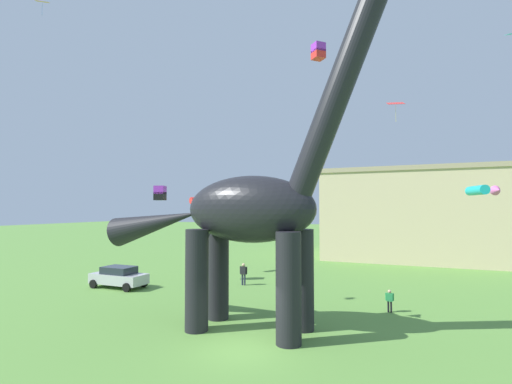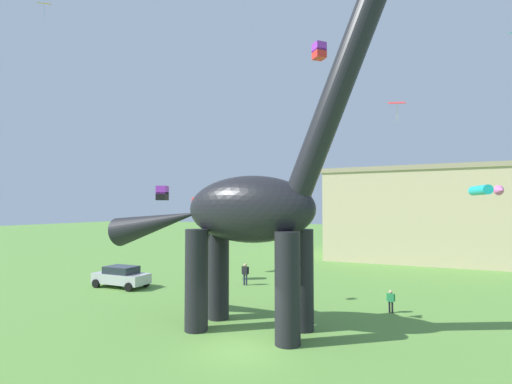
% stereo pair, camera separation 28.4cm
% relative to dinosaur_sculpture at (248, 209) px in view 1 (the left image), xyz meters
% --- Properties ---
extents(ground_plane, '(240.00, 240.00, 0.00)m').
position_rel_dinosaur_sculpture_xyz_m(ground_plane, '(0.72, -2.39, -5.82)').
color(ground_plane, '#5B8E3D').
extents(dinosaur_sculpture, '(15.39, 3.26, 16.09)m').
position_rel_dinosaur_sculpture_xyz_m(dinosaur_sculpture, '(0.00, 0.00, 0.00)').
color(dinosaur_sculpture, black).
rests_on(dinosaur_sculpture, ground_plane).
extents(parked_sedan_left, '(4.21, 2.00, 1.55)m').
position_rel_dinosaur_sculpture_xyz_m(parked_sedan_left, '(-12.78, 5.02, -5.01)').
color(parked_sedan_left, '#B7B7BC').
rests_on(parked_sedan_left, ground_plane).
extents(person_vendor_side, '(0.47, 0.21, 1.25)m').
position_rel_dinosaur_sculpture_xyz_m(person_vendor_side, '(6.07, 5.95, -5.06)').
color(person_vendor_side, black).
rests_on(person_vendor_side, ground_plane).
extents(person_near_flyer, '(0.62, 0.27, 1.65)m').
position_rel_dinosaur_sculpture_xyz_m(person_near_flyer, '(-4.67, 9.45, -4.82)').
color(person_near_flyer, '#2D3347').
rests_on(person_near_flyer, ground_plane).
extents(kite_far_right, '(2.28, 2.23, 0.65)m').
position_rel_dinosaur_sculpture_xyz_m(kite_far_right, '(-10.12, 12.49, 0.71)').
color(kite_far_right, red).
extents(kite_mid_left, '(0.82, 0.79, 0.87)m').
position_rel_dinosaur_sculpture_xyz_m(kite_mid_left, '(-11.36, -2.66, 11.49)').
color(kite_mid_left, orange).
extents(kite_apex, '(2.37, 2.31, 0.67)m').
position_rel_dinosaur_sculpture_xyz_m(kite_apex, '(1.62, 1.24, 0.13)').
color(kite_apex, white).
extents(kite_mid_center, '(1.07, 0.88, 1.22)m').
position_rel_dinosaur_sculpture_xyz_m(kite_mid_center, '(6.55, 6.05, 6.06)').
color(kite_mid_center, red).
extents(kite_mid_right, '(1.01, 1.01, 1.15)m').
position_rel_dinosaur_sculpture_xyz_m(kite_mid_right, '(-11.17, 7.68, 1.24)').
color(kite_mid_right, purple).
extents(kite_drifting, '(2.30, 2.44, 0.69)m').
position_rel_dinosaur_sculpture_xyz_m(kite_drifting, '(11.70, 13.23, 1.28)').
color(kite_drifting, '#19B2B7').
extents(kite_near_high, '(0.95, 0.95, 0.96)m').
position_rel_dinosaur_sculpture_xyz_m(kite_near_high, '(2.20, 5.49, 9.62)').
color(kite_near_high, purple).
extents(background_building_block, '(19.00, 14.01, 10.28)m').
position_rel_dinosaur_sculpture_xyz_m(background_building_block, '(6.85, 31.62, -0.67)').
color(background_building_block, '#CCB78E').
rests_on(background_building_block, ground_plane).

